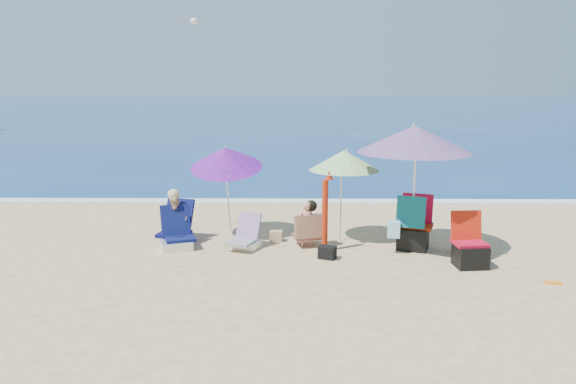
{
  "coord_description": "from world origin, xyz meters",
  "views": [
    {
      "loc": [
        -0.18,
        -9.54,
        3.24
      ],
      "look_at": [
        -0.3,
        1.0,
        1.1
      ],
      "focal_mm": 35.56,
      "sensor_mm": 36.0,
      "label": 1
    }
  ],
  "objects_px": {
    "umbrella_blue": "(226,157)",
    "camp_chair_right": "(413,229)",
    "person_center": "(308,225)",
    "person_left": "(176,219)",
    "furled_umbrella": "(326,208)",
    "chair_rainbow": "(246,239)",
    "umbrella_striped": "(344,160)",
    "chair_navy": "(177,237)",
    "camp_chair_left": "(470,250)",
    "umbrella_turquoise": "(414,139)",
    "seagull": "(194,21)"
  },
  "relations": [
    {
      "from": "umbrella_blue",
      "to": "chair_navy",
      "type": "height_order",
      "value": "umbrella_blue"
    },
    {
      "from": "camp_chair_left",
      "to": "seagull",
      "type": "bearing_deg",
      "value": 155.51
    },
    {
      "from": "person_center",
      "to": "furled_umbrella",
      "type": "bearing_deg",
      "value": -36.31
    },
    {
      "from": "umbrella_striped",
      "to": "furled_umbrella",
      "type": "relative_size",
      "value": 1.23
    },
    {
      "from": "chair_rainbow",
      "to": "camp_chair_right",
      "type": "relative_size",
      "value": 0.73
    },
    {
      "from": "umbrella_blue",
      "to": "person_center",
      "type": "height_order",
      "value": "umbrella_blue"
    },
    {
      "from": "furled_umbrella",
      "to": "camp_chair_left",
      "type": "distance_m",
      "value": 2.67
    },
    {
      "from": "furled_umbrella",
      "to": "chair_rainbow",
      "type": "height_order",
      "value": "furled_umbrella"
    },
    {
      "from": "umbrella_blue",
      "to": "furled_umbrella",
      "type": "bearing_deg",
      "value": -25.34
    },
    {
      "from": "person_left",
      "to": "seagull",
      "type": "xyz_separation_m",
      "value": [
        0.32,
        0.96,
        3.85
      ]
    },
    {
      "from": "camp_chair_right",
      "to": "person_center",
      "type": "relative_size",
      "value": 1.19
    },
    {
      "from": "furled_umbrella",
      "to": "camp_chair_left",
      "type": "xyz_separation_m",
      "value": [
        2.46,
        -0.88,
        -0.55
      ]
    },
    {
      "from": "umbrella_blue",
      "to": "camp_chair_right",
      "type": "distance_m",
      "value": 3.93
    },
    {
      "from": "camp_chair_right",
      "to": "umbrella_turquoise",
      "type": "bearing_deg",
      "value": -119.07
    },
    {
      "from": "umbrella_striped",
      "to": "chair_rainbow",
      "type": "relative_size",
      "value": 2.37
    },
    {
      "from": "umbrella_turquoise",
      "to": "seagull",
      "type": "height_order",
      "value": "seagull"
    },
    {
      "from": "furled_umbrella",
      "to": "camp_chair_right",
      "type": "bearing_deg",
      "value": 3.49
    },
    {
      "from": "umbrella_blue",
      "to": "camp_chair_right",
      "type": "height_order",
      "value": "umbrella_blue"
    },
    {
      "from": "person_center",
      "to": "person_left",
      "type": "bearing_deg",
      "value": 175.05
    },
    {
      "from": "camp_chair_left",
      "to": "seagull",
      "type": "height_order",
      "value": "seagull"
    },
    {
      "from": "person_left",
      "to": "person_center",
      "type": "bearing_deg",
      "value": -4.95
    },
    {
      "from": "umbrella_turquoise",
      "to": "chair_rainbow",
      "type": "height_order",
      "value": "umbrella_turquoise"
    },
    {
      "from": "person_left",
      "to": "umbrella_striped",
      "type": "bearing_deg",
      "value": 4.46
    },
    {
      "from": "furled_umbrella",
      "to": "person_center",
      "type": "height_order",
      "value": "furled_umbrella"
    },
    {
      "from": "umbrella_blue",
      "to": "umbrella_striped",
      "type": "bearing_deg",
      "value": -5.15
    },
    {
      "from": "chair_rainbow",
      "to": "camp_chair_left",
      "type": "distance_m",
      "value": 4.1
    },
    {
      "from": "umbrella_blue",
      "to": "person_left",
      "type": "relative_size",
      "value": 1.9
    },
    {
      "from": "chair_rainbow",
      "to": "camp_chair_left",
      "type": "height_order",
      "value": "camp_chair_left"
    },
    {
      "from": "chair_navy",
      "to": "chair_rainbow",
      "type": "xyz_separation_m",
      "value": [
        1.33,
        -0.0,
        -0.04
      ]
    },
    {
      "from": "chair_rainbow",
      "to": "camp_chair_right",
      "type": "bearing_deg",
      "value": -0.35
    },
    {
      "from": "furled_umbrella",
      "to": "person_left",
      "type": "distance_m",
      "value": 2.97
    },
    {
      "from": "chair_rainbow",
      "to": "chair_navy",
      "type": "bearing_deg",
      "value": 179.9
    },
    {
      "from": "camp_chair_right",
      "to": "person_center",
      "type": "bearing_deg",
      "value": 176.1
    },
    {
      "from": "chair_rainbow",
      "to": "person_left",
      "type": "bearing_deg",
      "value": 166.33
    },
    {
      "from": "umbrella_turquoise",
      "to": "chair_rainbow",
      "type": "distance_m",
      "value": 3.67
    },
    {
      "from": "person_center",
      "to": "seagull",
      "type": "bearing_deg",
      "value": 152.57
    },
    {
      "from": "furled_umbrella",
      "to": "chair_navy",
      "type": "xyz_separation_m",
      "value": [
        -2.85,
        0.12,
        -0.62
      ]
    },
    {
      "from": "umbrella_blue",
      "to": "furled_umbrella",
      "type": "height_order",
      "value": "umbrella_blue"
    },
    {
      "from": "camp_chair_left",
      "to": "person_center",
      "type": "relative_size",
      "value": 1.03
    },
    {
      "from": "camp_chair_left",
      "to": "chair_navy",
      "type": "bearing_deg",
      "value": 169.25
    },
    {
      "from": "person_center",
      "to": "camp_chair_left",
      "type": "bearing_deg",
      "value": -21.97
    },
    {
      "from": "umbrella_turquoise",
      "to": "person_left",
      "type": "height_order",
      "value": "umbrella_turquoise"
    },
    {
      "from": "furled_umbrella",
      "to": "chair_rainbow",
      "type": "distance_m",
      "value": 1.65
    },
    {
      "from": "chair_navy",
      "to": "chair_rainbow",
      "type": "distance_m",
      "value": 1.33
    },
    {
      "from": "umbrella_turquoise",
      "to": "seagull",
      "type": "xyz_separation_m",
      "value": [
        -4.2,
        1.44,
        2.2
      ]
    },
    {
      "from": "chair_navy",
      "to": "chair_rainbow",
      "type": "bearing_deg",
      "value": -0.1
    },
    {
      "from": "seagull",
      "to": "camp_chair_left",
      "type": "bearing_deg",
      "value": -24.49
    },
    {
      "from": "chair_navy",
      "to": "camp_chair_left",
      "type": "height_order",
      "value": "camp_chair_left"
    },
    {
      "from": "person_left",
      "to": "seagull",
      "type": "height_order",
      "value": "seagull"
    },
    {
      "from": "umbrella_turquoise",
      "to": "furled_umbrella",
      "type": "bearing_deg",
      "value": 179.31
    }
  ]
}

